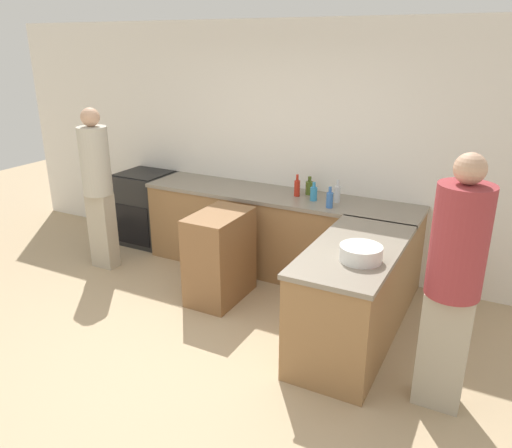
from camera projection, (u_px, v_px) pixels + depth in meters
ground_plane at (172, 363)px, 4.07m from camera, size 14.00×14.00×0.00m
wall_back at (292, 148)px, 5.56m from camera, size 8.00×0.06×2.70m
counter_back at (277, 233)px, 5.57m from camera, size 3.09×0.69×0.91m
counter_peninsula at (352, 297)px, 4.17m from camera, size 0.69×1.49×0.91m
range_oven at (146, 208)px, 6.41m from camera, size 0.64×0.61×0.92m
island_table at (220, 256)px, 4.97m from camera, size 0.45×0.72×0.90m
mixing_bowl at (361, 253)px, 3.75m from camera, size 0.32×0.32×0.12m
water_bottle_blue at (330, 199)px, 4.94m from camera, size 0.07×0.07×0.21m
dish_soap_bottle at (314, 193)px, 5.17m from camera, size 0.07×0.07×0.20m
olive_oil_bottle at (309, 187)px, 5.37m from camera, size 0.08×0.08×0.20m
hot_sauce_bottle at (297, 188)px, 5.31m from camera, size 0.06×0.06×0.24m
vinegar_bottle_clear at (337, 193)px, 5.11m from camera, size 0.06×0.06×0.24m
person_by_range at (98, 183)px, 5.50m from camera, size 0.32×0.32×1.82m
person_at_peninsula at (454, 278)px, 3.29m from camera, size 0.36×0.36×1.84m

